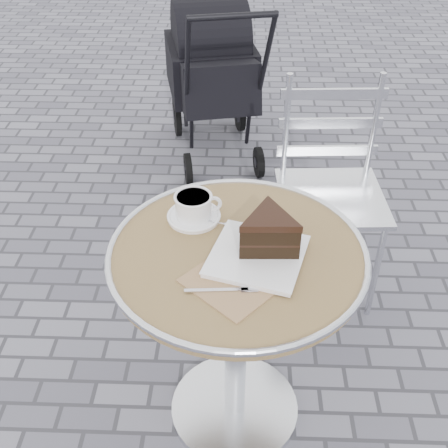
{
  "coord_description": "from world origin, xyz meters",
  "views": [
    {
      "loc": [
        0.0,
        -1.17,
        1.72
      ],
      "look_at": [
        -0.04,
        0.06,
        0.78
      ],
      "focal_mm": 45.0,
      "sensor_mm": 36.0,
      "label": 1
    }
  ],
  "objects_px": {
    "cafe_table": "(237,295)",
    "baby_stroller": "(213,80)",
    "cake_plate_set": "(266,238)",
    "bistro_chair": "(330,165)",
    "cappuccino_set": "(194,208)"
  },
  "relations": [
    {
      "from": "bistro_chair",
      "to": "cappuccino_set",
      "type": "bearing_deg",
      "value": -132.26
    },
    {
      "from": "cake_plate_set",
      "to": "baby_stroller",
      "type": "bearing_deg",
      "value": 113.39
    },
    {
      "from": "bistro_chair",
      "to": "baby_stroller",
      "type": "xyz_separation_m",
      "value": [
        -0.52,
        1.1,
        -0.12
      ]
    },
    {
      "from": "cafe_table",
      "to": "baby_stroller",
      "type": "distance_m",
      "value": 1.85
    },
    {
      "from": "cafe_table",
      "to": "bistro_chair",
      "type": "height_order",
      "value": "bistro_chair"
    },
    {
      "from": "cappuccino_set",
      "to": "baby_stroller",
      "type": "height_order",
      "value": "baby_stroller"
    },
    {
      "from": "cake_plate_set",
      "to": "bistro_chair",
      "type": "xyz_separation_m",
      "value": [
        0.28,
        0.76,
        -0.23
      ]
    },
    {
      "from": "cake_plate_set",
      "to": "baby_stroller",
      "type": "relative_size",
      "value": 0.38
    },
    {
      "from": "cappuccino_set",
      "to": "bistro_chair",
      "type": "relative_size",
      "value": 0.19
    },
    {
      "from": "cake_plate_set",
      "to": "bistro_chair",
      "type": "distance_m",
      "value": 0.84
    },
    {
      "from": "cafe_table",
      "to": "cappuccino_set",
      "type": "relative_size",
      "value": 4.2
    },
    {
      "from": "cafe_table",
      "to": "cake_plate_set",
      "type": "height_order",
      "value": "cake_plate_set"
    },
    {
      "from": "cafe_table",
      "to": "bistro_chair",
      "type": "relative_size",
      "value": 0.82
    },
    {
      "from": "cafe_table",
      "to": "cake_plate_set",
      "type": "xyz_separation_m",
      "value": [
        0.07,
        -0.01,
        0.22
      ]
    },
    {
      "from": "cappuccino_set",
      "to": "cake_plate_set",
      "type": "xyz_separation_m",
      "value": [
        0.2,
        -0.16,
        0.02
      ]
    }
  ]
}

